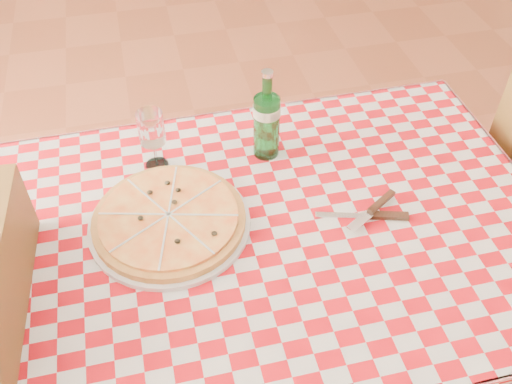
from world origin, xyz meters
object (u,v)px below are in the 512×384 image
dining_table (270,255)px  water_bottle (267,114)px  pizza_plate (169,219)px  wine_glass (153,140)px

dining_table → water_bottle: 0.34m
dining_table → water_bottle: size_ratio=4.91×
pizza_plate → wine_glass: bearing=91.6°
water_bottle → wine_glass: bearing=176.8°
water_bottle → wine_glass: 0.28m
pizza_plate → water_bottle: (0.27, 0.20, 0.10)m
wine_glass → water_bottle: bearing=-3.2°
pizza_plate → wine_glass: 0.22m
water_bottle → wine_glass: (-0.28, 0.02, -0.04)m
pizza_plate → water_bottle: 0.35m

